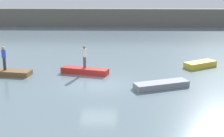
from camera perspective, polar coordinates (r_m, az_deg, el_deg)
The scene contains 8 objects.
ground_plane at distance 22.36m, azimuth -2.37°, elevation -2.70°, with size 120.00×120.00×0.00m, color slate.
embankment_wall at distance 49.56m, azimuth -0.27°, elevation 8.87°, with size 80.00×1.20×2.65m, color #666056.
rowboat_brown at distance 25.72m, azimuth -18.14°, elevation -0.62°, with size 3.92×1.11×0.37m, color brown.
rowboat_red at distance 24.80m, azimuth -4.77°, elevation -0.38°, with size 3.61×0.90×0.44m, color red.
rowboat_grey at distance 21.83m, azimuth 8.62°, elevation -2.80°, with size 3.69×1.04×0.37m, color gray.
rowboat_yellow at distance 27.58m, azimuth 15.16°, elevation 0.74°, with size 2.72×1.03×0.43m, color gold.
person_white_shirt at distance 24.51m, azimuth -4.83°, elevation 2.25°, with size 0.32×0.32×1.69m.
person_blue_shirt at distance 25.43m, azimuth -18.37°, elevation 1.97°, with size 0.32×0.32×1.80m.
Camera 1 is at (1.45, -21.21, 6.93)m, focal length 52.34 mm.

